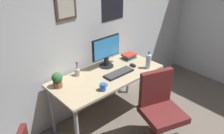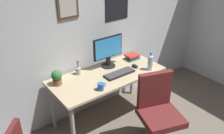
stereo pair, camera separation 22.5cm
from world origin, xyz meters
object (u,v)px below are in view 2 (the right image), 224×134
object	(u,v)px
monitor	(108,50)
computer_mouse	(135,66)
coffee_mug_near	(101,87)
pen_cup	(78,70)
keyboard	(119,73)
book_stack_left	(132,57)
office_chair	(158,108)
potted_plant	(57,77)
water_bottle	(150,63)

from	to	relation	value
monitor	computer_mouse	bearing A→B (deg)	-42.73
monitor	coffee_mug_near	distance (m)	0.64
monitor	pen_cup	world-z (taller)	monitor
keyboard	monitor	bearing A→B (deg)	85.09
book_stack_left	keyboard	bearing A→B (deg)	-151.12
monitor	pen_cup	size ratio (longest dim) A/B	2.30
office_chair	potted_plant	distance (m)	1.27
computer_mouse	keyboard	bearing A→B (deg)	-174.77
computer_mouse	coffee_mug_near	size ratio (longest dim) A/B	0.96
computer_mouse	water_bottle	bearing A→B (deg)	-57.62
keyboard	potted_plant	xyz separation A→B (m)	(-0.76, 0.26, 0.09)
water_bottle	potted_plant	distance (m)	1.24
potted_plant	office_chair	bearing A→B (deg)	-46.55
pen_cup	monitor	bearing A→B (deg)	-6.38
office_chair	coffee_mug_near	distance (m)	0.73
computer_mouse	pen_cup	distance (m)	0.79
monitor	water_bottle	size ratio (longest dim) A/B	1.82
coffee_mug_near	book_stack_left	world-z (taller)	coffee_mug_near
potted_plant	monitor	bearing A→B (deg)	1.65
monitor	office_chair	bearing A→B (deg)	-86.16
office_chair	keyboard	world-z (taller)	office_chair
pen_cup	book_stack_left	distance (m)	0.88
coffee_mug_near	pen_cup	world-z (taller)	pen_cup
coffee_mug_near	keyboard	bearing A→B (deg)	21.18
monitor	pen_cup	xyz separation A→B (m)	(-0.45, 0.05, -0.19)
office_chair	pen_cup	size ratio (longest dim) A/B	4.75
monitor	coffee_mug_near	xyz separation A→B (m)	(-0.43, -0.44, -0.19)
office_chair	computer_mouse	size ratio (longest dim) A/B	8.64
potted_plant	pen_cup	xyz separation A→B (m)	(0.33, 0.07, -0.05)
office_chair	pen_cup	xyz separation A→B (m)	(-0.52, 0.97, 0.27)
computer_mouse	book_stack_left	size ratio (longest dim) A/B	0.53
book_stack_left	office_chair	bearing A→B (deg)	-112.32
pen_cup	coffee_mug_near	bearing A→B (deg)	-87.19
water_bottle	computer_mouse	bearing A→B (deg)	122.38
coffee_mug_near	potted_plant	distance (m)	0.55
coffee_mug_near	book_stack_left	distance (m)	0.94
office_chair	coffee_mug_near	size ratio (longest dim) A/B	8.26
computer_mouse	book_stack_left	distance (m)	0.27
monitor	book_stack_left	bearing A→B (deg)	-4.77
pen_cup	book_stack_left	world-z (taller)	pen_cup
potted_plant	book_stack_left	distance (m)	1.21
keyboard	potted_plant	bearing A→B (deg)	161.17
monitor	computer_mouse	distance (m)	0.44
water_bottle	coffee_mug_near	bearing A→B (deg)	-179.44
keyboard	pen_cup	size ratio (longest dim) A/B	2.15
pen_cup	office_chair	bearing A→B (deg)	-61.97
office_chair	coffee_mug_near	bearing A→B (deg)	135.80
monitor	computer_mouse	world-z (taller)	monitor
monitor	potted_plant	world-z (taller)	monitor
computer_mouse	water_bottle	xyz separation A→B (m)	(0.11, -0.18, 0.09)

